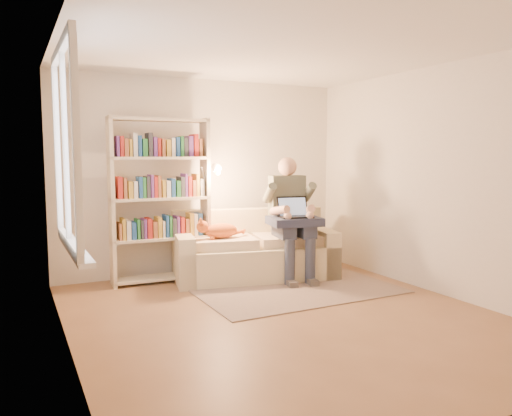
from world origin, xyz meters
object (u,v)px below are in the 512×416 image
cat (218,230)px  bookshelf (160,192)px  person (290,211)px  laptop (298,212)px  sofa (254,253)px

cat → bookshelf: bearing=164.6°
person → cat: size_ratio=2.39×
bookshelf → laptop: bearing=-21.4°
cat → person: bearing=-1.6°
laptop → cat: bearing=169.8°
cat → laptop: bearing=-10.2°
sofa → laptop: laptop is taller
laptop → bookshelf: bearing=167.7°
sofa → person: size_ratio=1.40×
laptop → person: bearing=108.0°
cat → bookshelf: (-0.63, 0.32, 0.48)m
person → sofa: bearing=160.9°
sofa → laptop: 0.81m
laptop → bookshelf: 1.74m
sofa → person: person is taller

